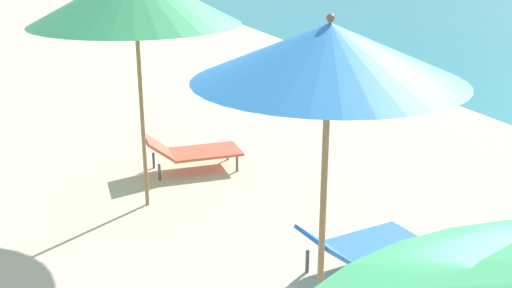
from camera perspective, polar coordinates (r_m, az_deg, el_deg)
The scene contains 3 objects.
umbrella_second at distance 4.30m, azimuth 6.86°, elevation 8.46°, with size 1.95×1.95×2.79m.
lounger_second_shoreside at distance 6.39m, azimuth 9.78°, elevation -9.32°, with size 1.38×0.77×0.56m.
lounger_farthest_shoreside at distance 9.01m, azimuth -6.08°, elevation -0.63°, with size 1.43×0.69×0.57m.
Camera 1 is at (-2.24, -0.16, 3.28)m, focal length 42.71 mm.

